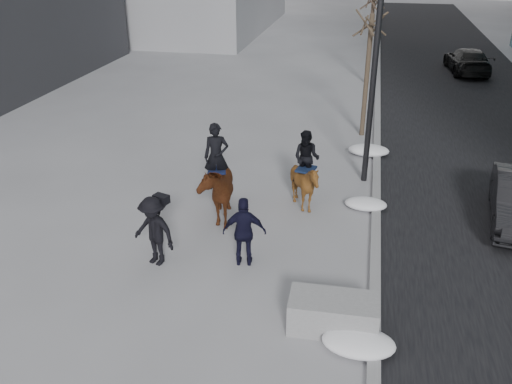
# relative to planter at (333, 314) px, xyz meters

# --- Properties ---
(ground) EXTENTS (120.00, 120.00, 0.00)m
(ground) POSITION_rel_planter_xyz_m (-2.16, 1.64, -0.35)
(ground) COLOR gray
(ground) RESTS_ON ground
(road) EXTENTS (8.00, 90.00, 0.01)m
(road) POSITION_rel_planter_xyz_m (4.84, 11.64, -0.35)
(road) COLOR black
(road) RESTS_ON ground
(curb) EXTENTS (0.25, 90.00, 0.12)m
(curb) POSITION_rel_planter_xyz_m (0.84, 11.64, -0.29)
(curb) COLOR gray
(curb) RESTS_ON ground
(planter) EXTENTS (1.79, 0.93, 0.71)m
(planter) POSITION_rel_planter_xyz_m (0.00, 0.00, 0.00)
(planter) COLOR gray
(planter) RESTS_ON ground
(car_far) EXTENTS (2.26, 4.84, 1.37)m
(car_far) POSITION_rel_planter_xyz_m (5.70, 23.56, 0.33)
(car_far) COLOR black
(car_far) RESTS_ON ground
(tree_near) EXTENTS (1.20, 1.20, 5.09)m
(tree_near) POSITION_rel_planter_xyz_m (0.24, 11.83, 2.19)
(tree_near) COLOR #3D2F24
(tree_near) RESTS_ON ground
(tree_far) EXTENTS (1.20, 1.20, 5.05)m
(tree_far) POSITION_rel_planter_xyz_m (0.24, 19.94, 2.17)
(tree_far) COLOR #3C2E23
(tree_far) RESTS_ON ground
(mounted_left) EXTENTS (1.45, 2.26, 2.70)m
(mounted_left) POSITION_rel_planter_xyz_m (-3.54, 4.09, 0.65)
(mounted_left) COLOR #4B1E0F
(mounted_left) RESTS_ON ground
(mounted_right) EXTENTS (1.49, 1.61, 2.31)m
(mounted_right) POSITION_rel_planter_xyz_m (-1.21, 5.10, 0.57)
(mounted_right) COLOR #513010
(mounted_right) RESTS_ON ground
(feeder) EXTENTS (1.08, 0.94, 1.75)m
(feeder) POSITION_rel_planter_xyz_m (-2.25, 1.94, 0.52)
(feeder) COLOR black
(feeder) RESTS_ON ground
(camera_crew) EXTENTS (1.28, 0.98, 1.75)m
(camera_crew) POSITION_rel_planter_xyz_m (-4.35, 1.54, 0.53)
(camera_crew) COLOR black
(camera_crew) RESTS_ON ground
(lamppost) EXTENTS (0.25, 3.15, 9.09)m
(lamppost) POSITION_rel_planter_xyz_m (0.44, 7.16, 4.64)
(lamppost) COLOR black
(lamppost) RESTS_ON ground
(snow_piles) EXTENTS (1.45, 11.14, 0.37)m
(snow_piles) POSITION_rel_planter_xyz_m (0.54, 4.93, -0.18)
(snow_piles) COLOR white
(snow_piles) RESTS_ON ground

